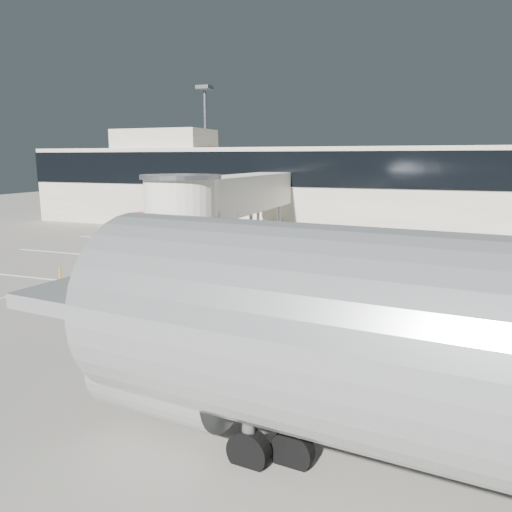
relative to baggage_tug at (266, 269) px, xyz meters
The scene contains 11 objects.
ground 6.72m from the baggage_tug, 100.22° to the right, with size 140.00×140.00×0.00m, color gray.
lane_markings 3.36m from the baggage_tug, 124.08° to the left, with size 40.00×30.00×0.02m.
terminal 23.66m from the baggage_tug, 93.77° to the left, with size 64.00×12.11×15.20m.
jet_bridge 8.52m from the baggage_tug, 132.28° to the left, with size 5.70×20.40×6.03m.
baggage_tug is the anchor object (origin of this frame).
suitcase_cart 4.47m from the baggage_tug, ahead, with size 4.12×2.57×1.59m.
box_cart_near 6.05m from the baggage_tug, 110.35° to the right, with size 4.02×1.82×1.56m.
box_cart_far 9.44m from the baggage_tug, 135.29° to the right, with size 4.20×2.02×1.62m.
ground_worker 7.89m from the baggage_tug, 96.09° to the right, with size 0.69×0.45×1.91m, color #98FF1A.
minivan 10.61m from the baggage_tug, 32.34° to the left, with size 2.75×4.98×1.79m.
belt_loader 23.93m from the baggage_tug, 138.70° to the left, with size 4.50×2.42×2.06m.
Camera 1 is at (10.57, -20.41, 6.99)m, focal length 35.00 mm.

